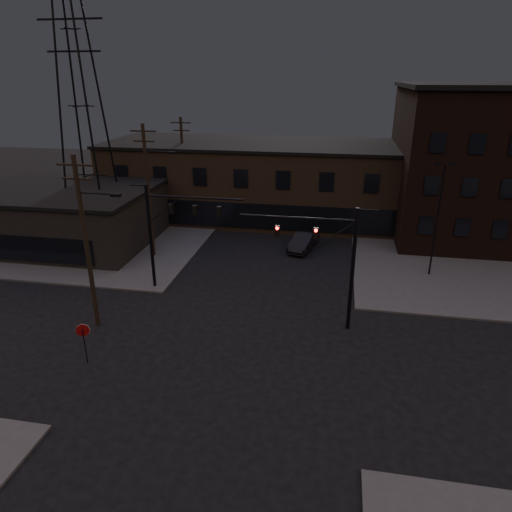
{
  "coord_description": "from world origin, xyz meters",
  "views": [
    {
      "loc": [
        5.28,
        -21.63,
        15.21
      ],
      "look_at": [
        0.03,
        7.11,
        3.5
      ],
      "focal_mm": 32.0,
      "sensor_mm": 36.0,
      "label": 1
    }
  ],
  "objects": [
    {
      "name": "lot_light_b",
      "position": [
        19.0,
        19.0,
        5.51
      ],
      "size": [
        1.5,
        0.28,
        9.14
      ],
      "color": "black",
      "rests_on": "ground"
    },
    {
      "name": "traffic_signal_near",
      "position": [
        5.36,
        4.5,
        4.93
      ],
      "size": [
        7.12,
        0.24,
        8.0
      ],
      "color": "black",
      "rests_on": "ground"
    },
    {
      "name": "utility_pole_near",
      "position": [
        -9.43,
        2.0,
        5.87
      ],
      "size": [
        3.7,
        0.28,
        11.0
      ],
      "color": "black",
      "rests_on": "ground"
    },
    {
      "name": "traffic_signal_far",
      "position": [
        -6.72,
        8.0,
        5.01
      ],
      "size": [
        7.12,
        0.24,
        8.0
      ],
      "color": "black",
      "rests_on": "ground"
    },
    {
      "name": "ground",
      "position": [
        0.0,
        0.0,
        0.0
      ],
      "size": [
        140.0,
        140.0,
        0.0
      ],
      "primitive_type": "plane",
      "color": "black",
      "rests_on": "ground"
    },
    {
      "name": "utility_pole_mid",
      "position": [
        -10.44,
        14.0,
        6.13
      ],
      "size": [
        3.7,
        0.28,
        11.5
      ],
      "color": "black",
      "rests_on": "ground"
    },
    {
      "name": "car_crossing",
      "position": [
        2.49,
        18.16,
        0.79
      ],
      "size": [
        2.74,
        5.06,
        1.58
      ],
      "primitive_type": "imported",
      "rotation": [
        0.0,
        0.0,
        -0.23
      ],
      "color": "black",
      "rests_on": "ground"
    },
    {
      "name": "lot_light_a",
      "position": [
        13.0,
        14.0,
        5.51
      ],
      "size": [
        1.5,
        0.28,
        9.14
      ],
      "color": "black",
      "rests_on": "ground"
    },
    {
      "name": "sidewalk_nw",
      "position": [
        -22.0,
        22.0,
        0.07
      ],
      "size": [
        30.0,
        30.0,
        0.15
      ],
      "primitive_type": "cube",
      "color": "#474744",
      "rests_on": "ground"
    },
    {
      "name": "stop_sign",
      "position": [
        -8.0,
        -1.99,
        1.84
      ],
      "size": [
        0.72,
        0.33,
        2.48
      ],
      "color": "black",
      "rests_on": "ground"
    },
    {
      "name": "parked_car_lot_b",
      "position": [
        19.91,
        20.89,
        0.89
      ],
      "size": [
        5.51,
        3.98,
        1.48
      ],
      "primitive_type": "imported",
      "rotation": [
        0.0,
        0.0,
        1.15
      ],
      "color": "silver",
      "rests_on": "sidewalk_ne"
    },
    {
      "name": "transmission_tower",
      "position": [
        -18.0,
        18.0,
        12.5
      ],
      "size": [
        7.0,
        7.0,
        25.0
      ],
      "primitive_type": null,
      "color": "black",
      "rests_on": "ground"
    },
    {
      "name": "parked_car_lot_a",
      "position": [
        13.66,
        18.92,
        0.87
      ],
      "size": [
        4.26,
        1.77,
        1.44
      ],
      "primitive_type": "imported",
      "rotation": [
        0.0,
        0.0,
        1.59
      ],
      "color": "black",
      "rests_on": "sidewalk_ne"
    },
    {
      "name": "building_left",
      "position": [
        -20.0,
        16.0,
        2.5
      ],
      "size": [
        16.0,
        12.0,
        5.0
      ],
      "primitive_type": "cube",
      "color": "black",
      "rests_on": "ground"
    },
    {
      "name": "utility_pole_far",
      "position": [
        -11.5,
        26.0,
        5.78
      ],
      "size": [
        2.2,
        0.28,
        11.0
      ],
      "color": "black",
      "rests_on": "ground"
    },
    {
      "name": "building_row",
      "position": [
        0.0,
        28.0,
        4.0
      ],
      "size": [
        40.0,
        12.0,
        8.0
      ],
      "primitive_type": "cube",
      "color": "#503B2A",
      "rests_on": "ground"
    }
  ]
}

